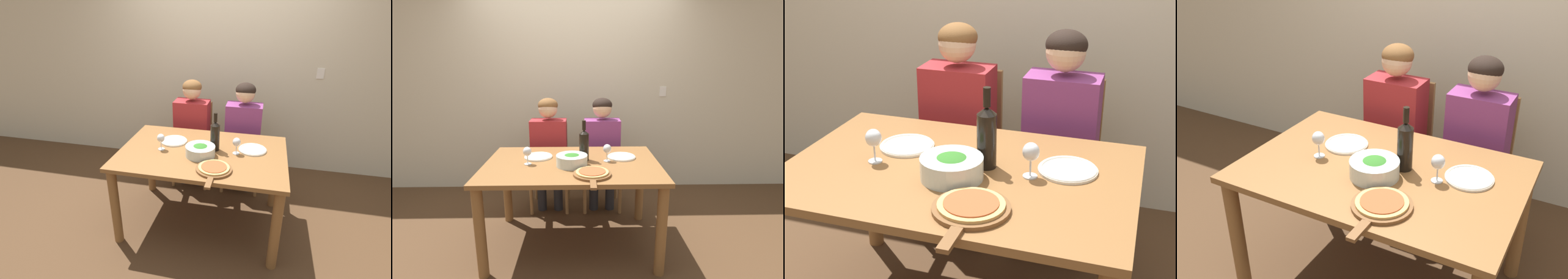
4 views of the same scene
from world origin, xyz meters
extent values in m
plane|color=#4C331E|center=(0.00, 0.00, 0.00)|extent=(40.00, 40.00, 0.00)
cube|color=beige|center=(0.00, 1.35, 1.35)|extent=(10.00, 0.05, 2.70)
cube|color=white|center=(1.10, 1.32, 1.25)|extent=(0.08, 0.01, 0.12)
cube|color=brown|center=(0.00, 0.00, 0.76)|extent=(1.48, 0.98, 0.04)
cylinder|color=brown|center=(-0.68, -0.43, 0.37)|extent=(0.08, 0.08, 0.74)
cylinder|color=brown|center=(0.68, -0.43, 0.37)|extent=(0.08, 0.08, 0.74)
cylinder|color=brown|center=(-0.68, 0.43, 0.37)|extent=(0.08, 0.08, 0.74)
cylinder|color=brown|center=(0.68, 0.43, 0.37)|extent=(0.08, 0.08, 0.74)
cube|color=#9E7042|center=(-0.27, 0.74, 0.45)|extent=(0.42, 0.42, 0.04)
cube|color=#9E7042|center=(-0.27, 0.94, 0.71)|extent=(0.38, 0.03, 0.47)
cylinder|color=#9E7042|center=(-0.46, 0.55, 0.22)|extent=(0.04, 0.04, 0.44)
cylinder|color=#9E7042|center=(-0.08, 0.55, 0.22)|extent=(0.04, 0.04, 0.44)
cylinder|color=#9E7042|center=(-0.46, 0.93, 0.22)|extent=(0.04, 0.04, 0.44)
cylinder|color=#9E7042|center=(-0.08, 0.93, 0.22)|extent=(0.04, 0.04, 0.44)
cube|color=#9E7042|center=(0.30, 0.74, 0.45)|extent=(0.42, 0.42, 0.04)
cube|color=#9E7042|center=(0.30, 0.94, 0.71)|extent=(0.38, 0.03, 0.47)
cylinder|color=#9E7042|center=(0.11, 0.55, 0.22)|extent=(0.04, 0.04, 0.44)
cylinder|color=#9E7042|center=(0.49, 0.55, 0.22)|extent=(0.04, 0.04, 0.44)
cylinder|color=#9E7042|center=(0.11, 0.93, 0.22)|extent=(0.04, 0.04, 0.44)
cylinder|color=#9E7042|center=(0.49, 0.93, 0.22)|extent=(0.04, 0.04, 0.44)
cylinder|color=#28282D|center=(-0.36, 0.66, 0.24)|extent=(0.10, 0.10, 0.47)
cylinder|color=#28282D|center=(-0.18, 0.66, 0.24)|extent=(0.10, 0.10, 0.47)
cube|color=maroon|center=(-0.27, 0.72, 0.74)|extent=(0.38, 0.22, 0.54)
cylinder|color=maroon|center=(-0.47, 0.48, 0.59)|extent=(0.07, 0.31, 0.14)
cylinder|color=maroon|center=(-0.07, 0.48, 0.59)|extent=(0.07, 0.31, 0.14)
sphere|color=#DBAD89|center=(-0.27, 0.72, 1.13)|extent=(0.20, 0.20, 0.20)
ellipsoid|color=brown|center=(-0.27, 0.73, 1.17)|extent=(0.21, 0.21, 0.15)
cylinder|color=#28282D|center=(0.21, 0.66, 0.24)|extent=(0.10, 0.10, 0.47)
cylinder|color=#28282D|center=(0.39, 0.66, 0.24)|extent=(0.10, 0.10, 0.47)
cube|color=#7A3370|center=(0.30, 0.72, 0.74)|extent=(0.38, 0.22, 0.54)
cylinder|color=#7A3370|center=(0.10, 0.48, 0.59)|extent=(0.07, 0.31, 0.14)
cylinder|color=#7A3370|center=(0.50, 0.48, 0.59)|extent=(0.07, 0.31, 0.14)
sphere|color=#DBAD89|center=(0.30, 0.72, 1.13)|extent=(0.20, 0.20, 0.20)
ellipsoid|color=black|center=(0.30, 0.73, 1.17)|extent=(0.21, 0.21, 0.15)
cylinder|color=black|center=(0.10, 0.06, 0.89)|extent=(0.08, 0.08, 0.24)
cone|color=black|center=(0.10, 0.06, 1.03)|extent=(0.08, 0.08, 0.03)
cylinder|color=black|center=(0.10, 0.06, 1.09)|extent=(0.03, 0.03, 0.08)
cylinder|color=silver|center=(0.00, -0.08, 0.82)|extent=(0.26, 0.26, 0.09)
ellipsoid|color=#2D6B23|center=(0.00, -0.08, 0.83)|extent=(0.21, 0.21, 0.10)
cylinder|color=silver|center=(-0.30, 0.14, 0.78)|extent=(0.25, 0.25, 0.01)
torus|color=silver|center=(-0.30, 0.14, 0.79)|extent=(0.24, 0.24, 0.01)
cylinder|color=silver|center=(0.44, 0.12, 0.78)|extent=(0.25, 0.25, 0.01)
torus|color=silver|center=(0.44, 0.12, 0.79)|extent=(0.24, 0.24, 0.01)
cylinder|color=brown|center=(0.16, -0.30, 0.78)|extent=(0.29, 0.29, 0.02)
cube|color=brown|center=(0.16, -0.52, 0.78)|extent=(0.04, 0.14, 0.02)
cylinder|color=tan|center=(0.16, -0.30, 0.80)|extent=(0.25, 0.25, 0.01)
cylinder|color=#AD4C28|center=(0.16, -0.30, 0.81)|extent=(0.20, 0.20, 0.01)
cylinder|color=silver|center=(-0.37, -0.04, 0.78)|extent=(0.06, 0.06, 0.01)
cylinder|color=silver|center=(-0.37, -0.04, 0.82)|extent=(0.01, 0.01, 0.07)
ellipsoid|color=silver|center=(-0.37, -0.04, 0.89)|extent=(0.07, 0.07, 0.08)
ellipsoid|color=maroon|center=(-0.37, -0.04, 0.88)|extent=(0.06, 0.06, 0.03)
cylinder|color=silver|center=(0.30, 0.03, 0.78)|extent=(0.06, 0.06, 0.01)
cylinder|color=silver|center=(0.30, 0.03, 0.82)|extent=(0.01, 0.01, 0.07)
ellipsoid|color=silver|center=(0.30, 0.03, 0.89)|extent=(0.07, 0.07, 0.08)
ellipsoid|color=maroon|center=(0.30, 0.03, 0.88)|extent=(0.06, 0.06, 0.03)
camera|label=1|loc=(0.49, -2.39, 2.00)|focal=28.00mm
camera|label=2|loc=(0.07, -2.47, 1.61)|focal=28.00mm
camera|label=3|loc=(0.72, -1.92, 1.78)|focal=50.00mm
camera|label=4|loc=(0.95, -1.85, 2.00)|focal=42.00mm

